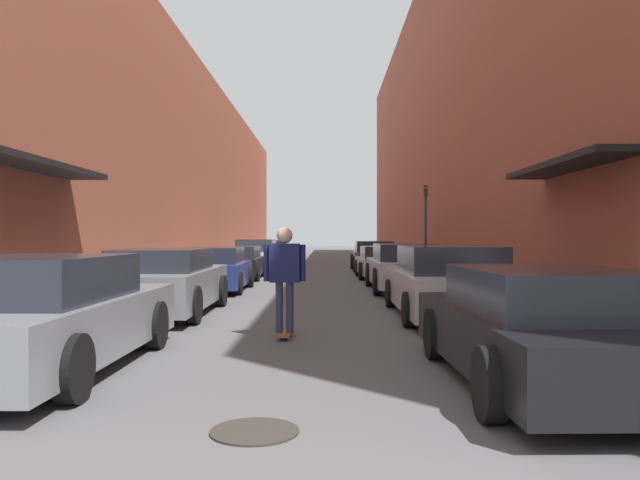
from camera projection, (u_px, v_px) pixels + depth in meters
name	position (u px, v px, depth m)	size (l,w,h in m)	color
ground	(315.00, 273.00, 25.74)	(133.91, 133.91, 0.00)	#515154
curb_strip_left	(227.00, 265.00, 31.88)	(1.80, 60.87, 0.12)	gray
curb_strip_right	(407.00, 265.00, 31.78)	(1.80, 60.87, 0.12)	gray
building_row_left	(171.00, 169.00, 31.87)	(4.90, 60.87, 9.92)	brown
building_row_right	(465.00, 116.00, 31.70)	(4.90, 60.87, 15.33)	brown
parked_car_left_0	(41.00, 316.00, 7.05)	(2.00, 4.50, 1.32)	gray
parked_car_left_1	(165.00, 282.00, 12.17)	(1.90, 4.55, 1.29)	gray
parked_car_left_2	(213.00, 270.00, 17.37)	(1.95, 3.98, 1.22)	navy
parked_car_left_3	(236.00, 263.00, 22.22)	(1.89, 3.99, 1.17)	black
parked_car_left_4	(257.00, 255.00, 27.88)	(1.94, 4.32, 1.38)	silver
parked_car_left_5	(268.00, 253.00, 33.36)	(1.99, 4.75, 1.31)	navy
parked_car_right_0	(545.00, 328.00, 6.39)	(1.98, 4.31, 1.21)	black
parked_car_right_1	(447.00, 283.00, 11.86)	(2.02, 4.78, 1.35)	#B7B7BC
parked_car_right_2	(403.00, 268.00, 17.47)	(1.90, 4.78, 1.32)	#B7B7BC
parked_car_right_3	(385.00, 262.00, 22.74)	(2.06, 3.98, 1.16)	#B7B7BC
parked_car_right_4	(374.00, 256.00, 27.61)	(1.93, 4.53, 1.31)	#515459
skateboarder	(285.00, 270.00, 9.43)	(0.64, 0.78, 1.67)	brown
manhole_cover	(254.00, 431.00, 4.88)	(0.70, 0.70, 0.02)	#332D28
traffic_light	(426.00, 218.00, 25.75)	(0.16, 0.22, 3.51)	#2D2D2D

